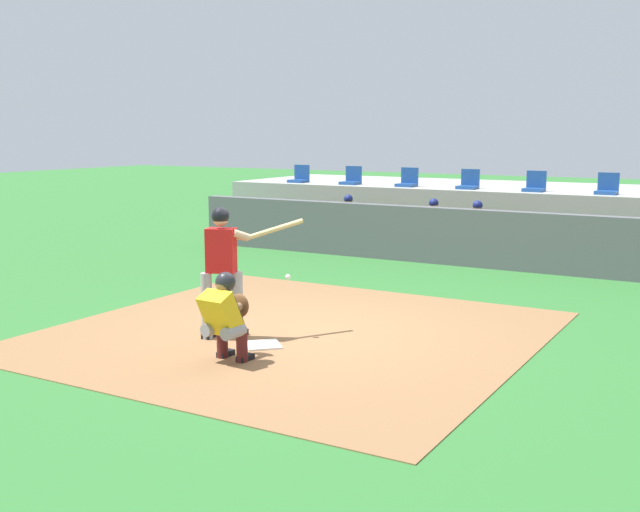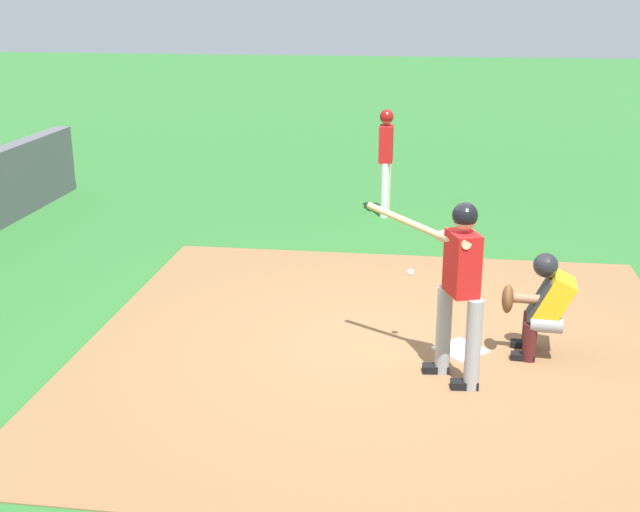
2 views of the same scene
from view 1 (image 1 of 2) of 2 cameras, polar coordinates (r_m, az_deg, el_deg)
name	(u,v)px [view 1 (image 1 of 2)]	position (r m, az deg, el deg)	size (l,w,h in m)	color
ground_plane	(295,333)	(10.95, -1.85, -5.68)	(80.00, 80.00, 0.00)	#2D6B2D
dirt_infield	(295,333)	(10.95, -1.85, -5.65)	(6.40, 6.40, 0.01)	olive
home_plate	(263,345)	(10.30, -4.22, -6.52)	(0.44, 0.44, 0.02)	white
batter_at_plate	(224,264)	(10.53, -7.09, -0.57)	(0.97, 1.18, 1.80)	#99999E
catcher_crouched	(226,314)	(9.53, -6.91, -4.23)	(0.50, 1.73, 1.13)	gray
dugout_wall	(458,237)	(16.61, 10.10, 1.39)	(13.00, 0.30, 1.20)	#59595E
dugout_bench	(473,248)	(17.60, 11.18, 0.55)	(11.80, 0.44, 0.45)	olive
dugout_player_0	(346,221)	(18.64, 1.90, 2.59)	(0.49, 0.70, 1.30)	#939399
dugout_player_1	(431,226)	(17.72, 8.15, 2.16)	(0.49, 0.70, 1.30)	#939399
dugout_player_2	(475,229)	(17.37, 11.31, 1.93)	(0.49, 0.70, 1.30)	#939399
stands_platform	(518,213)	(20.76, 14.30, 3.06)	(15.00, 4.40, 1.40)	#9E9E99
stadium_seat_0	(300,177)	(21.59, -1.50, 5.78)	(0.46, 0.46, 0.48)	#1E478C
stadium_seat_1	(352,179)	(20.79, 2.33, 5.65)	(0.46, 0.46, 0.48)	#1E478C
stadium_seat_2	(408,181)	(20.08, 6.46, 5.48)	(0.46, 0.46, 0.48)	#1E478C
stadium_seat_3	(469,183)	(19.49, 10.85, 5.26)	(0.46, 0.46, 0.48)	#1E478C
stadium_seat_4	(535,186)	(19.02, 15.49, 5.00)	(0.46, 0.46, 0.48)	#1E478C
stadium_seat_5	(607,188)	(18.67, 20.33, 4.69)	(0.46, 0.46, 0.48)	#1E478C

